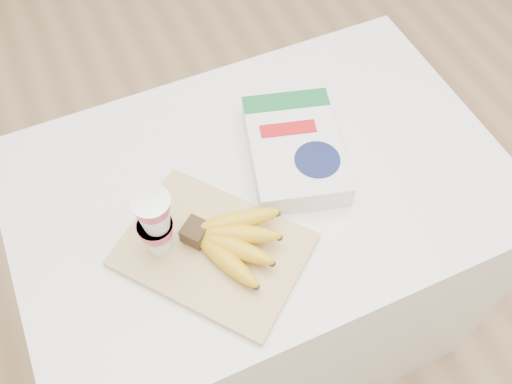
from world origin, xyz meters
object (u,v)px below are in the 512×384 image
(cutting_board, at_px, (213,250))
(cereal_box, at_px, (295,150))
(yogurt_stack, at_px, (155,223))
(bananas, at_px, (232,240))
(table, at_px, (260,265))

(cutting_board, bearing_deg, cereal_box, -8.05)
(cutting_board, bearing_deg, yogurt_stack, 116.12)
(cutting_board, relative_size, cereal_box, 1.07)
(bananas, bearing_deg, table, 47.16)
(cutting_board, distance_m, yogurt_stack, 0.14)
(yogurt_stack, bearing_deg, table, 16.85)
(cutting_board, xyz_separation_m, yogurt_stack, (-0.09, 0.04, 0.10))
(cereal_box, bearing_deg, table, -148.84)
(cereal_box, bearing_deg, bananas, -128.10)
(bananas, height_order, yogurt_stack, yogurt_stack)
(bananas, relative_size, yogurt_stack, 1.21)
(table, distance_m, cereal_box, 0.43)
(yogurt_stack, height_order, cereal_box, yogurt_stack)
(cutting_board, relative_size, bananas, 1.71)
(cutting_board, height_order, yogurt_stack, yogurt_stack)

